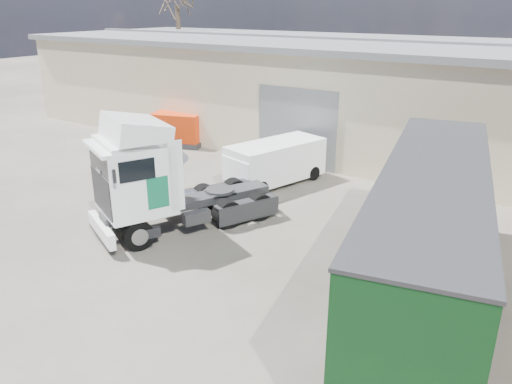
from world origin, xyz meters
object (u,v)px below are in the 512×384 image
Objects in this scene: orange_skip at (178,131)px; tractor_unit at (158,183)px; box_trailer at (430,223)px; panel_van at (272,163)px.

tractor_unit is at bearing -69.56° from orange_skip.
box_trailer is 17.32m from orange_skip.
box_trailer reaches higher than panel_van.
tractor_unit is 0.56× the size of box_trailer.
box_trailer is 2.40× the size of panel_van.
panel_van is 1.46× the size of orange_skip.
panel_van is (0.61, 6.01, -0.78)m from tractor_unit.
panel_van is at bearing -36.91° from orange_skip.
tractor_unit is at bearing -79.44° from panel_van.
box_trailer is at bearing 28.43° from tractor_unit.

